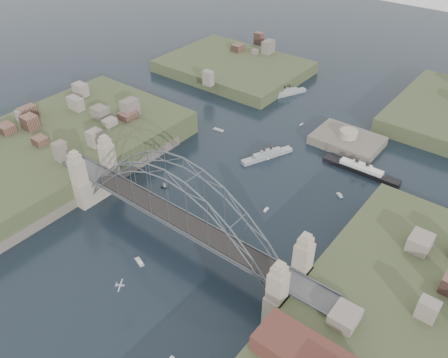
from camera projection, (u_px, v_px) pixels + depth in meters
ground at (180, 244)px, 114.24m from camera, size 500.00×500.00×0.00m
bridge at (177, 206)px, 106.94m from camera, size 84.00×13.80×24.60m
shore_west at (46, 160)px, 141.61m from camera, size 50.50×90.00×12.00m
headland_nw at (234, 71)px, 201.51m from camera, size 60.00×45.00×9.00m
fort_island at (346, 145)px, 152.82m from camera, size 22.00×16.00×9.40m
naval_cruiser_near at (267, 155)px, 145.68m from camera, size 9.55×17.77×5.49m
naval_cruiser_far at (287, 93)px, 182.61m from camera, size 9.35×16.45×5.76m
ocean_liner at (361, 170)px, 138.98m from camera, size 24.50×3.74×6.00m
aeroplane at (119, 285)px, 94.99m from camera, size 2.16×3.03×0.50m
small_boat_a at (164, 185)px, 132.71m from camera, size 2.17×1.82×2.38m
small_boat_b at (266, 209)px, 124.62m from camera, size 0.68×1.95×1.43m
small_boat_c at (139, 262)px, 108.90m from camera, size 3.51×2.08×1.43m
small_boat_d at (340, 195)px, 129.76m from camera, size 2.48×1.92×1.43m
small_boat_e at (219, 130)px, 160.12m from camera, size 4.11×1.75×0.45m
small_boat_f at (269, 158)px, 145.29m from camera, size 0.59×1.49×1.43m
small_boat_h at (301, 125)px, 163.22m from camera, size 0.77×2.03×0.45m
small_boat_i at (307, 250)px, 111.98m from camera, size 2.43×1.45×1.43m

